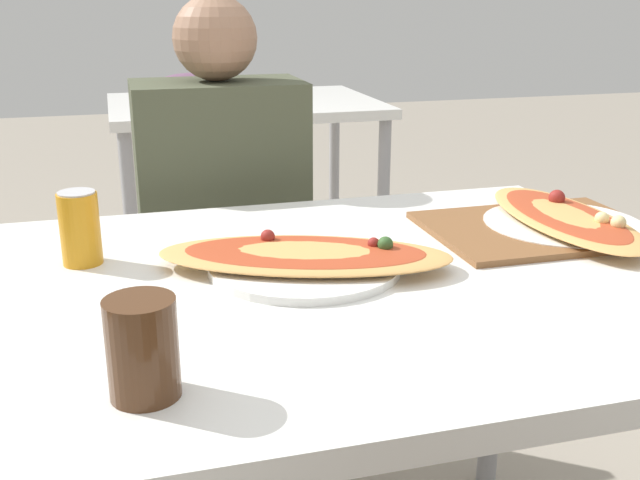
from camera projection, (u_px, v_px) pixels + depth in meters
dining_table at (332, 321)px, 1.23m from camera, size 1.19×0.91×0.78m
chair_far_seated at (220, 281)px, 1.99m from camera, size 0.40×0.40×0.85m
person_seated at (223, 212)px, 1.82m from camera, size 0.40×0.27×1.21m
pizza_main at (305, 258)px, 1.23m from camera, size 0.53×0.35×0.05m
soda_can at (80, 228)px, 1.24m from camera, size 0.07×0.07×0.12m
drink_glass at (143, 348)px, 0.83m from camera, size 0.08×0.08×0.12m
serving_tray at (538, 228)px, 1.43m from camera, size 0.42×0.31×0.01m
pizza_second at (564, 220)px, 1.44m from camera, size 0.30×0.47×0.06m
background_table at (235, 116)px, 3.13m from camera, size 1.10×0.80×0.90m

